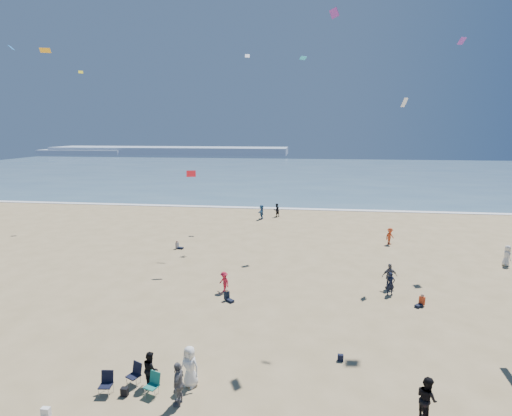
# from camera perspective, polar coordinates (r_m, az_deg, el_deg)

# --- Properties ---
(ocean) EXTENTS (220.00, 100.00, 0.06)m
(ocean) POSITION_cam_1_polar(r_m,az_deg,el_deg) (107.55, 4.96, 5.09)
(ocean) COLOR #476B84
(ocean) RESTS_ON ground
(surf_line) EXTENTS (220.00, 1.20, 0.08)m
(surf_line) POSITION_cam_1_polar(r_m,az_deg,el_deg) (58.15, 2.76, -0.05)
(surf_line) COLOR white
(surf_line) RESTS_ON ground
(headland_far) EXTENTS (110.00, 20.00, 3.20)m
(headland_far) POSITION_cam_1_polar(r_m,az_deg,el_deg) (193.23, -12.23, 8.03)
(headland_far) COLOR #7A8EA8
(headland_far) RESTS_ON ground
(headland_near) EXTENTS (40.00, 14.00, 2.00)m
(headland_near) POSITION_cam_1_polar(r_m,az_deg,el_deg) (205.73, -23.35, 7.39)
(headland_near) COLOR #7A8EA8
(headland_near) RESTS_ON ground
(standing_flyers) EXTENTS (30.09, 45.81, 1.92)m
(standing_flyers) POSITION_cam_1_polar(r_m,az_deg,el_deg) (29.12, 7.76, -9.98)
(standing_flyers) COLOR red
(standing_flyers) RESTS_ON ground
(seated_group) EXTENTS (20.91, 30.10, 0.84)m
(seated_group) POSITION_cam_1_polar(r_m,az_deg,el_deg) (23.92, 2.35, -16.00)
(seated_group) COLOR white
(seated_group) RESTS_ON ground
(chair_cluster) EXTENTS (2.71, 1.53, 1.00)m
(chair_cluster) POSITION_cam_1_polar(r_m,az_deg,el_deg) (19.82, -17.53, -22.55)
(chair_cluster) COLOR black
(chair_cluster) RESTS_ON ground
(white_tote) EXTENTS (0.35, 0.20, 0.40)m
(white_tote) POSITION_cam_1_polar(r_m,az_deg,el_deg) (19.85, -27.81, -24.39)
(white_tote) COLOR white
(white_tote) RESTS_ON ground
(black_backpack) EXTENTS (0.30, 0.22, 0.38)m
(black_backpack) POSITION_cam_1_polar(r_m,az_deg,el_deg) (19.83, -18.26, -23.66)
(black_backpack) COLOR black
(black_backpack) RESTS_ON ground
(navy_bag) EXTENTS (0.28, 0.18, 0.34)m
(navy_bag) POSITION_cam_1_polar(r_m,az_deg,el_deg) (21.64, 11.98, -20.18)
(navy_bag) COLOR black
(navy_bag) RESTS_ON ground
(kites_aloft) EXTENTS (46.62, 42.30, 25.01)m
(kites_aloft) POSITION_cam_1_polar(r_m,az_deg,el_deg) (24.99, 18.30, 15.31)
(kites_aloft) COLOR #822C92
(kites_aloft) RESTS_ON ground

